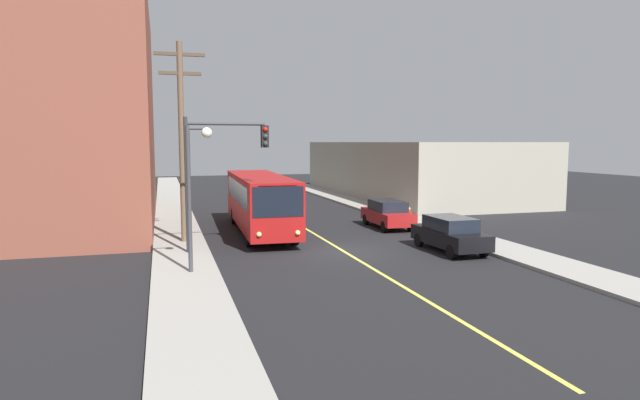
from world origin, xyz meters
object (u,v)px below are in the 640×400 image
at_px(city_bus, 260,200).
at_px(traffic_signal_left_corner, 222,159).
at_px(street_lamp_left, 195,177).
at_px(utility_pole_near, 182,133).
at_px(parked_car_black, 450,233).
at_px(fire_hydrant, 409,213).
at_px(parked_car_red, 388,214).

distance_m(city_bus, traffic_signal_left_corner, 6.49).
bearing_deg(street_lamp_left, utility_pole_near, 91.65).
bearing_deg(parked_car_black, street_lamp_left, -173.41).
distance_m(parked_car_black, utility_pole_near, 13.71).
relative_size(street_lamp_left, fire_hydrant, 6.55).
relative_size(city_bus, utility_pole_near, 1.26).
height_order(traffic_signal_left_corner, street_lamp_left, traffic_signal_left_corner).
distance_m(parked_car_black, parked_car_red, 7.30).
relative_size(parked_car_red, street_lamp_left, 0.81).
bearing_deg(parked_car_red, fire_hydrant, 36.26).
distance_m(parked_car_black, fire_hydrant, 9.09).
bearing_deg(parked_car_red, city_bus, 175.90).
xyz_separation_m(parked_car_black, fire_hydrant, (2.12, 8.83, -0.26)).
bearing_deg(parked_car_black, parked_car_red, 89.81).
bearing_deg(fire_hydrant, parked_car_black, -103.51).
distance_m(parked_car_red, utility_pole_near, 12.81).
xyz_separation_m(utility_pole_near, traffic_signal_left_corner, (1.61, -2.87, -1.19)).
height_order(utility_pole_near, street_lamp_left, utility_pole_near).
bearing_deg(parked_car_black, utility_pole_near, 155.63).
relative_size(utility_pole_near, traffic_signal_left_corner, 1.62).
distance_m(street_lamp_left, fire_hydrant, 17.33).
height_order(street_lamp_left, fire_hydrant, street_lamp_left).
xyz_separation_m(parked_car_red, fire_hydrant, (2.10, 1.54, -0.26)).
height_order(parked_car_red, fire_hydrant, parked_car_red).
bearing_deg(city_bus, utility_pole_near, -149.39).
xyz_separation_m(parked_car_red, street_lamp_left, (-11.58, -8.63, 2.90)).
bearing_deg(traffic_signal_left_corner, utility_pole_near, 119.29).
relative_size(utility_pole_near, street_lamp_left, 1.76).
xyz_separation_m(city_bus, parked_car_black, (7.50, -7.83, -0.98)).
xyz_separation_m(parked_car_red, utility_pole_near, (-11.77, -1.97, 4.65)).
relative_size(parked_car_red, traffic_signal_left_corner, 0.74).
distance_m(parked_car_red, traffic_signal_left_corner, 11.78).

